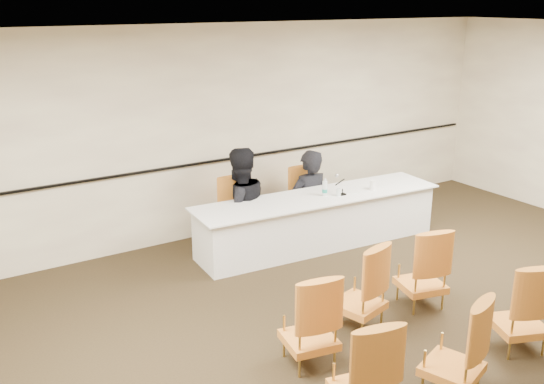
{
  "coord_description": "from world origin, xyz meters",
  "views": [
    {
      "loc": [
        -3.85,
        -3.53,
        3.31
      ],
      "look_at": [
        0.03,
        2.6,
        0.98
      ],
      "focal_mm": 40.0,
      "sensor_mm": 36.0,
      "label": 1
    }
  ],
  "objects_px": {
    "aud_chair_back_mid": "(454,346)",
    "coffee_cup": "(373,185)",
    "panel_table": "(318,221)",
    "aud_chair_back_left": "(364,368)",
    "panelist_second": "(239,212)",
    "aud_chair_front_right": "(422,266)",
    "panelist_second_chair": "(239,212)",
    "aud_chair_front_left": "(309,318)",
    "microphone": "(343,185)",
    "aud_chair_front_mid": "(359,285)",
    "aud_chair_back_right": "(521,305)",
    "water_bottle": "(325,187)",
    "drinking_glass": "(339,192)",
    "panelist_main_chair": "(309,200)",
    "panelist_main": "(308,209)"
  },
  "relations": [
    {
      "from": "drinking_glass",
      "to": "coffee_cup",
      "type": "height_order",
      "value": "coffee_cup"
    },
    {
      "from": "drinking_glass",
      "to": "aud_chair_back_mid",
      "type": "bearing_deg",
      "value": -111.59
    },
    {
      "from": "microphone",
      "to": "coffee_cup",
      "type": "height_order",
      "value": "microphone"
    },
    {
      "from": "panelist_main_chair",
      "to": "microphone",
      "type": "distance_m",
      "value": 0.77
    },
    {
      "from": "panelist_main",
      "to": "aud_chair_front_right",
      "type": "height_order",
      "value": "panelist_main"
    },
    {
      "from": "aud_chair_back_left",
      "to": "aud_chair_back_right",
      "type": "bearing_deg",
      "value": 12.5
    },
    {
      "from": "panelist_second",
      "to": "aud_chair_back_left",
      "type": "height_order",
      "value": "panelist_second"
    },
    {
      "from": "panel_table",
      "to": "aud_chair_back_left",
      "type": "height_order",
      "value": "aud_chair_back_left"
    },
    {
      "from": "panelist_second_chair",
      "to": "aud_chair_back_right",
      "type": "relative_size",
      "value": 1.0
    },
    {
      "from": "aud_chair_front_mid",
      "to": "aud_chair_front_right",
      "type": "relative_size",
      "value": 1.0
    },
    {
      "from": "water_bottle",
      "to": "aud_chair_back_mid",
      "type": "relative_size",
      "value": 0.25
    },
    {
      "from": "panelist_second",
      "to": "aud_chair_front_right",
      "type": "relative_size",
      "value": 1.93
    },
    {
      "from": "drinking_glass",
      "to": "panelist_second_chair",
      "type": "bearing_deg",
      "value": 147.3
    },
    {
      "from": "aud_chair_back_mid",
      "to": "coffee_cup",
      "type": "bearing_deg",
      "value": 40.09
    },
    {
      "from": "coffee_cup",
      "to": "microphone",
      "type": "bearing_deg",
      "value": 175.78
    },
    {
      "from": "panelist_main_chair",
      "to": "aud_chair_back_right",
      "type": "height_order",
      "value": "same"
    },
    {
      "from": "microphone",
      "to": "aud_chair_front_right",
      "type": "relative_size",
      "value": 0.29
    },
    {
      "from": "panelist_second",
      "to": "microphone",
      "type": "bearing_deg",
      "value": 148.64
    },
    {
      "from": "water_bottle",
      "to": "aud_chair_front_right",
      "type": "relative_size",
      "value": 0.25
    },
    {
      "from": "coffee_cup",
      "to": "aud_chair_back_left",
      "type": "relative_size",
      "value": 0.15
    },
    {
      "from": "water_bottle",
      "to": "panelist_second_chair",
      "type": "bearing_deg",
      "value": 147.81
    },
    {
      "from": "coffee_cup",
      "to": "aud_chair_front_left",
      "type": "xyz_separation_m",
      "value": [
        -2.62,
        -2.12,
        -0.32
      ]
    },
    {
      "from": "panelist_main",
      "to": "panelist_second",
      "type": "bearing_deg",
      "value": -3.35
    },
    {
      "from": "microphone",
      "to": "aud_chair_front_mid",
      "type": "height_order",
      "value": "microphone"
    },
    {
      "from": "coffee_cup",
      "to": "aud_chair_back_mid",
      "type": "height_order",
      "value": "aud_chair_back_mid"
    },
    {
      "from": "water_bottle",
      "to": "drinking_glass",
      "type": "xyz_separation_m",
      "value": [
        0.15,
        -0.11,
        -0.07
      ]
    },
    {
      "from": "panelist_second_chair",
      "to": "water_bottle",
      "type": "distance_m",
      "value": 1.24
    },
    {
      "from": "panel_table",
      "to": "aud_chair_front_left",
      "type": "height_order",
      "value": "aud_chair_front_left"
    },
    {
      "from": "aud_chair_front_mid",
      "to": "coffee_cup",
      "type": "bearing_deg",
      "value": 31.23
    },
    {
      "from": "panel_table",
      "to": "panelist_main",
      "type": "distance_m",
      "value": 0.57
    },
    {
      "from": "panelist_second_chair",
      "to": "aud_chair_front_left",
      "type": "height_order",
      "value": "same"
    },
    {
      "from": "panelist_main_chair",
      "to": "drinking_glass",
      "type": "height_order",
      "value": "panelist_main_chair"
    },
    {
      "from": "microphone",
      "to": "aud_chair_back_right",
      "type": "relative_size",
      "value": 0.29
    },
    {
      "from": "panelist_second_chair",
      "to": "aud_chair_back_mid",
      "type": "relative_size",
      "value": 1.0
    },
    {
      "from": "coffee_cup",
      "to": "panelist_second",
      "type": "bearing_deg",
      "value": 155.75
    },
    {
      "from": "coffee_cup",
      "to": "panel_table",
      "type": "bearing_deg",
      "value": 168.05
    },
    {
      "from": "aud_chair_back_mid",
      "to": "panel_table",
      "type": "bearing_deg",
      "value": 53.16
    },
    {
      "from": "panel_table",
      "to": "aud_chair_front_left",
      "type": "distance_m",
      "value": 2.93
    },
    {
      "from": "panelist_main_chair",
      "to": "panelist_second",
      "type": "height_order",
      "value": "panelist_second"
    },
    {
      "from": "aud_chair_front_mid",
      "to": "microphone",
      "type": "bearing_deg",
      "value": 41.22
    },
    {
      "from": "microphone",
      "to": "panelist_second",
      "type": "bearing_deg",
      "value": 150.96
    },
    {
      "from": "panel_table",
      "to": "aud_chair_front_mid",
      "type": "height_order",
      "value": "aud_chair_front_mid"
    },
    {
      "from": "aud_chair_front_left",
      "to": "aud_chair_back_mid",
      "type": "xyz_separation_m",
      "value": [
        0.77,
        -1.04,
        0.0
      ]
    },
    {
      "from": "microphone",
      "to": "water_bottle",
      "type": "xyz_separation_m",
      "value": [
        -0.22,
        0.11,
        -0.02
      ]
    },
    {
      "from": "panelist_second_chair",
      "to": "aud_chair_front_right",
      "type": "bearing_deg",
      "value": -68.36
    },
    {
      "from": "microphone",
      "to": "drinking_glass",
      "type": "distance_m",
      "value": 0.11
    },
    {
      "from": "drinking_glass",
      "to": "coffee_cup",
      "type": "distance_m",
      "value": 0.58
    },
    {
      "from": "panelist_main",
      "to": "water_bottle",
      "type": "height_order",
      "value": "panelist_main"
    },
    {
      "from": "panel_table",
      "to": "panelist_second",
      "type": "xyz_separation_m",
      "value": [
        -0.92,
        0.61,
        0.12
      ]
    },
    {
      "from": "aud_chair_front_mid",
      "to": "aud_chair_back_left",
      "type": "relative_size",
      "value": 1.0
    }
  ]
}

